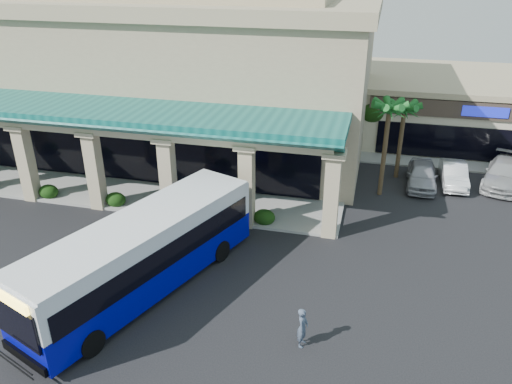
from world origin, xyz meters
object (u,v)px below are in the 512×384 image
(pedestrian, at_px, (303,327))
(transit_bus, at_px, (144,255))
(car_silver, at_px, (422,175))
(car_red, at_px, (504,174))
(car_white, at_px, (454,174))

(pedestrian, bearing_deg, transit_bus, 80.67)
(car_silver, bearing_deg, transit_bus, -128.78)
(pedestrian, distance_m, car_red, 20.43)
(pedestrian, distance_m, car_silver, 17.02)
(transit_bus, height_order, car_red, transit_bus)
(pedestrian, relative_size, car_white, 0.39)
(pedestrian, distance_m, car_white, 18.41)
(transit_bus, relative_size, car_red, 2.27)
(transit_bus, height_order, car_silver, transit_bus)
(car_red, bearing_deg, pedestrian, -102.89)
(car_silver, relative_size, car_red, 0.82)
(car_silver, relative_size, car_white, 1.06)
(car_silver, xyz_separation_m, car_red, (5.16, 1.43, 0.03))
(transit_bus, height_order, pedestrian, transit_bus)
(car_white, bearing_deg, car_red, 11.82)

